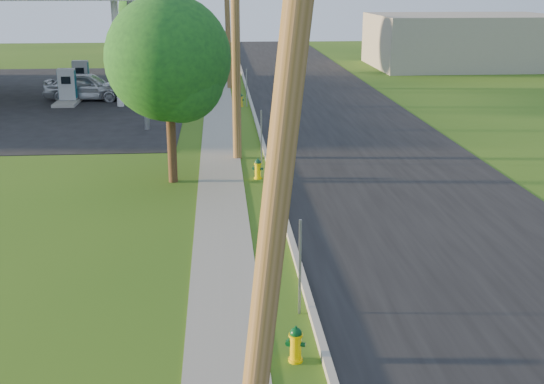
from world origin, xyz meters
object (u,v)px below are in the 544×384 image
at_px(tree_lot, 151,13).
at_px(car_silver, 86,86).
at_px(utility_pole_far, 227,9).
at_px(utility_pole_mid, 235,24).
at_px(tree_verge, 171,64).
at_px(fuel_pump_ne, 68,90).
at_px(utility_pole_near, 283,136).
at_px(hydrant_near, 296,344).
at_px(hydrant_mid, 258,169).
at_px(hydrant_far, 241,100).
at_px(price_pylon, 141,5).
at_px(fuel_pump_se, 81,80).

distance_m(tree_lot, car_silver, 12.80).
xyz_separation_m(utility_pole_far, car_silver, (-8.07, -4.00, -4.02)).
height_order(utility_pole_mid, tree_verge, utility_pole_mid).
height_order(utility_pole_far, tree_lot, utility_pole_far).
distance_m(fuel_pump_ne, car_silver, 1.30).
distance_m(tree_verge, tree_lot, 29.29).
relative_size(utility_pole_near, fuel_pump_ne, 2.96).
height_order(hydrant_near, car_silver, car_silver).
distance_m(utility_pole_near, hydrant_near, 5.65).
bearing_deg(utility_pole_mid, hydrant_mid, -78.27).
bearing_deg(tree_lot, utility_pole_near, -83.04).
bearing_deg(hydrant_far, fuel_pump_ne, 169.22).
distance_m(utility_pole_mid, hydrant_near, 15.31).
bearing_deg(utility_pole_mid, price_pylon, 125.34).
height_order(utility_pole_mid, car_silver, utility_pole_mid).
bearing_deg(price_pylon, hydrant_near, -77.46).
relative_size(utility_pole_mid, hydrant_mid, 13.73).
bearing_deg(utility_pole_near, fuel_pump_ne, 106.02).
distance_m(utility_pole_mid, hydrant_mid, 5.48).
relative_size(utility_pole_near, hydrant_mid, 13.28).
relative_size(utility_pole_far, fuel_pump_ne, 2.97).
xyz_separation_m(utility_pole_mid, car_silver, (-8.07, 14.00, -4.17)).
bearing_deg(utility_pole_far, price_pylon, -107.33).
bearing_deg(utility_pole_near, utility_pole_mid, 90.00).
bearing_deg(car_silver, tree_lot, -6.34).
distance_m(hydrant_far, car_silver, 9.05).
height_order(utility_pole_mid, tree_lot, utility_pole_mid).
relative_size(tree_verge, car_silver, 1.32).
height_order(fuel_pump_ne, tree_lot, tree_lot).
distance_m(fuel_pump_ne, hydrant_near, 29.17).
bearing_deg(hydrant_mid, hydrant_near, -90.17).
xyz_separation_m(fuel_pump_ne, hydrant_near, (9.47, -27.59, -0.39)).
xyz_separation_m(price_pylon, car_silver, (-4.17, 8.50, -4.65)).
xyz_separation_m(fuel_pump_se, tree_lot, (3.53, 9.01, 3.58)).
relative_size(utility_pole_mid, utility_pole_far, 1.03).
xyz_separation_m(tree_verge, hydrant_near, (2.71, -11.49, -3.58)).
xyz_separation_m(tree_verge, hydrant_mid, (2.74, 0.19, -3.57)).
distance_m(hydrant_near, car_silver, 29.87).
bearing_deg(hydrant_near, price_pylon, 102.54).
height_order(tree_lot, car_silver, tree_lot).
distance_m(utility_pole_near, fuel_pump_ne, 32.51).
bearing_deg(tree_verge, hydrant_mid, 3.97).
bearing_deg(price_pylon, utility_pole_mid, -54.66).
distance_m(tree_verge, hydrant_mid, 4.51).
xyz_separation_m(utility_pole_near, tree_lot, (-5.37, 44.01, -0.50)).
bearing_deg(hydrant_mid, utility_pole_near, -92.29).
height_order(price_pylon, hydrant_far, price_pylon).
bearing_deg(hydrant_far, utility_pole_near, -91.04).
relative_size(fuel_pump_se, car_silver, 0.69).
bearing_deg(hydrant_far, utility_pole_far, 94.46).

